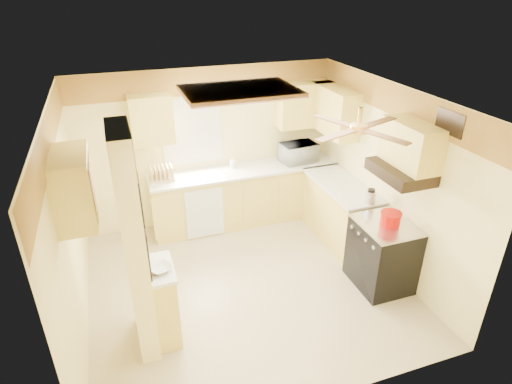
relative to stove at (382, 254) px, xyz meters
name	(u,v)px	position (x,y,z in m)	size (l,w,h in m)	color
floor	(247,284)	(-1.67, 0.55, -0.46)	(4.00, 4.00, 0.00)	tan
ceiling	(244,99)	(-1.67, 0.55, 2.04)	(4.00, 4.00, 0.00)	white
wall_back	(209,148)	(-1.67, 2.45, 0.79)	(4.00, 4.00, 0.00)	#FFEC9B
wall_front	(316,304)	(-1.67, -1.35, 0.79)	(4.00, 4.00, 0.00)	#FFEC9B
wall_left	(68,231)	(-3.67, 0.55, 0.79)	(3.80, 3.80, 0.00)	#FFEC9B
wall_right	(388,178)	(0.33, 0.55, 0.79)	(3.80, 3.80, 0.00)	#FFEC9B
wallpaper_border	(205,81)	(-1.67, 2.43, 1.84)	(4.00, 0.02, 0.40)	gold
partition_column	(135,247)	(-3.02, 0.00, 0.79)	(0.20, 0.70, 2.50)	#FFEC9B
partition_ledge	(165,303)	(-2.80, 0.00, -0.01)	(0.25, 0.55, 0.90)	#E0CB58
ledge_top	(160,269)	(-2.80, 0.00, 0.46)	(0.28, 0.58, 0.04)	silver
lower_cabinets_back	(245,196)	(-1.17, 2.15, -0.01)	(3.00, 0.60, 0.90)	#E0CB58
lower_cabinets_right	(340,213)	(0.03, 1.15, -0.01)	(0.60, 1.40, 0.90)	#E0CB58
countertop_back	(245,170)	(-1.17, 2.14, 0.46)	(3.04, 0.64, 0.04)	silver
countertop_right	(343,185)	(0.02, 1.15, 0.46)	(0.64, 1.44, 0.04)	silver
dishwasher_panel	(205,213)	(-1.92, 1.84, -0.03)	(0.58, 0.02, 0.80)	white
window	(192,131)	(-1.92, 2.44, 1.09)	(0.92, 0.02, 1.02)	white
upper_cab_back_left	(151,119)	(-2.52, 2.27, 1.39)	(0.60, 0.35, 0.70)	#E0CB58
upper_cab_back_right	(305,104)	(-0.12, 2.27, 1.39)	(0.90, 0.35, 0.70)	#E0CB58
upper_cab_right	(335,111)	(0.16, 1.80, 1.39)	(0.35, 1.00, 0.70)	#E0CB58
upper_cab_left_wall	(74,188)	(-3.49, 0.30, 1.39)	(0.35, 0.75, 0.70)	#E0CB58
upper_cab_over_stove	(411,144)	(0.16, 0.00, 1.49)	(0.35, 0.76, 0.52)	#E0CB58
stove	(382,254)	(0.00, 0.00, 0.00)	(0.68, 0.77, 0.92)	black
range_hood	(400,172)	(0.07, 0.00, 1.16)	(0.50, 0.76, 0.14)	black
poster_menu	(139,192)	(-2.91, 0.00, 1.39)	(0.02, 0.42, 0.57)	black
poster_nashville	(147,249)	(-2.91, 0.00, 0.74)	(0.02, 0.42, 0.57)	black
ceiling_light_panel	(240,91)	(-1.57, 1.05, 2.00)	(1.35, 0.95, 0.06)	brown
ceiling_fan	(358,128)	(-0.67, -0.15, 1.83)	(1.15, 1.15, 0.26)	gold
vent_grate	(450,123)	(0.31, -0.35, 1.84)	(0.02, 0.40, 0.25)	black
microwave	(298,152)	(-0.25, 2.15, 0.64)	(0.56, 0.38, 0.31)	white
bowl	(161,268)	(-2.80, -0.06, 0.51)	(0.23, 0.23, 0.06)	white
dutch_oven	(391,219)	(0.02, -0.03, 0.54)	(0.26, 0.26, 0.17)	#B60800
kettle	(371,197)	(0.07, 0.50, 0.58)	(0.14, 0.14, 0.21)	silver
dish_rack	(162,175)	(-2.47, 2.18, 0.55)	(0.35, 0.26, 0.20)	#D5B47B
utensil_crock	(233,164)	(-1.33, 2.26, 0.54)	(0.09, 0.09, 0.19)	white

